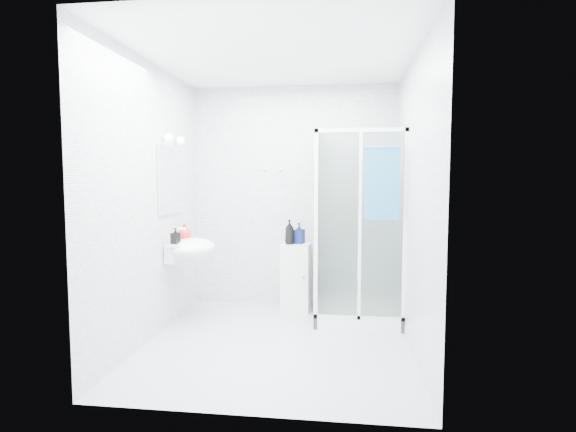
# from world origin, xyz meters

# --- Properties ---
(room) EXTENTS (2.40, 2.60, 2.60)m
(room) POSITION_xyz_m (0.00, 0.00, 1.30)
(room) COLOR silver
(room) RESTS_ON ground
(shower_enclosure) EXTENTS (0.90, 0.95, 2.00)m
(shower_enclosure) POSITION_xyz_m (0.67, 0.77, 0.45)
(shower_enclosure) COLOR white
(shower_enclosure) RESTS_ON ground
(wall_basin) EXTENTS (0.46, 0.56, 0.35)m
(wall_basin) POSITION_xyz_m (-0.99, 0.45, 0.80)
(wall_basin) COLOR white
(wall_basin) RESTS_ON ground
(mirror) EXTENTS (0.02, 0.60, 0.70)m
(mirror) POSITION_xyz_m (-1.19, 0.45, 1.50)
(mirror) COLOR white
(mirror) RESTS_ON room
(vanity_lights) EXTENTS (0.10, 0.40, 0.08)m
(vanity_lights) POSITION_xyz_m (-1.14, 0.45, 1.92)
(vanity_lights) COLOR silver
(vanity_lights) RESTS_ON room
(wall_hooks) EXTENTS (0.23, 0.06, 0.03)m
(wall_hooks) POSITION_xyz_m (-0.25, 1.26, 1.62)
(wall_hooks) COLOR silver
(wall_hooks) RESTS_ON room
(storage_cabinet) EXTENTS (0.33, 0.35, 0.78)m
(storage_cabinet) POSITION_xyz_m (0.05, 1.05, 0.39)
(storage_cabinet) COLOR white
(storage_cabinet) RESTS_ON ground
(hand_towel) EXTENTS (0.33, 0.05, 0.70)m
(hand_towel) POSITION_xyz_m (0.95, 0.37, 1.49)
(hand_towel) COLOR #25688F
(hand_towel) RESTS_ON shower_enclosure
(shampoo_bottle_a) EXTENTS (0.14, 0.14, 0.28)m
(shampoo_bottle_a) POSITION_xyz_m (-0.02, 1.00, 0.92)
(shampoo_bottle_a) COLOR black
(shampoo_bottle_a) RESTS_ON storage_cabinet
(shampoo_bottle_b) EXTENTS (0.13, 0.14, 0.24)m
(shampoo_bottle_b) POSITION_xyz_m (0.09, 1.06, 0.90)
(shampoo_bottle_b) COLOR #0B1745
(shampoo_bottle_b) RESTS_ON storage_cabinet
(soap_dispenser_orange) EXTENTS (0.15, 0.15, 0.17)m
(soap_dispenser_orange) POSITION_xyz_m (-1.11, 0.63, 0.95)
(soap_dispenser_orange) COLOR red
(soap_dispenser_orange) RESTS_ON wall_basin
(soap_dispenser_black) EXTENTS (0.09, 0.09, 0.16)m
(soap_dispenser_black) POSITION_xyz_m (-1.08, 0.28, 0.94)
(soap_dispenser_black) COLOR black
(soap_dispenser_black) RESTS_ON wall_basin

